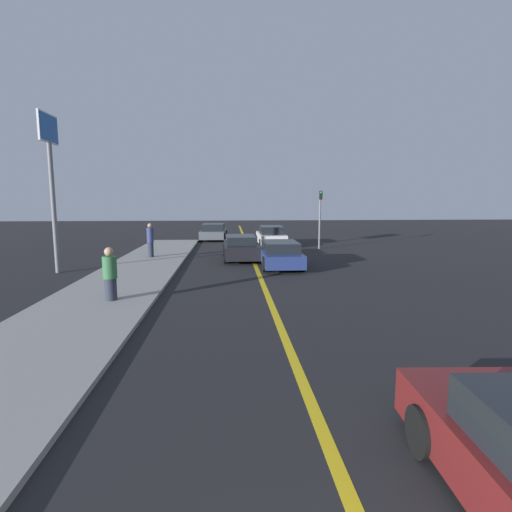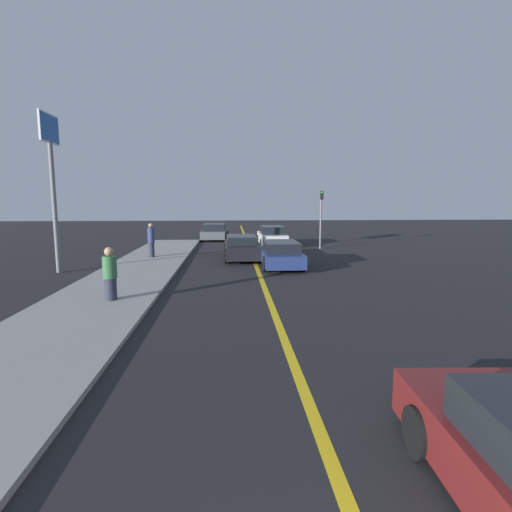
{
  "view_description": "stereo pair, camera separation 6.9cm",
  "coord_description": "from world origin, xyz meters",
  "views": [
    {
      "loc": [
        -1.28,
        -1.04,
        3.22
      ],
      "look_at": [
        -0.34,
        12.77,
        1.24
      ],
      "focal_mm": 28.0,
      "sensor_mm": 36.0,
      "label": 1
    },
    {
      "loc": [
        -1.21,
        -1.04,
        3.22
      ],
      "look_at": [
        -0.34,
        12.77,
        1.24
      ],
      "focal_mm": 28.0,
      "sensor_mm": 36.0,
      "label": 2
    }
  ],
  "objects": [
    {
      "name": "car_ahead_center",
      "position": [
        1.16,
        17.73,
        0.61
      ],
      "size": [
        1.91,
        4.34,
        1.23
      ],
      "rotation": [
        0.0,
        0.0,
        0.0
      ],
      "color": "navy",
      "rests_on": "ground_plane"
    },
    {
      "name": "car_parked_left_lot",
      "position": [
        1.64,
        26.48,
        0.66
      ],
      "size": [
        1.9,
        4.36,
        1.38
      ],
      "rotation": [
        0.0,
        0.0,
        0.01
      ],
      "color": "silver",
      "rests_on": "ground_plane"
    },
    {
      "name": "roadside_sign",
      "position": [
        -8.84,
        16.87,
        4.97
      ],
      "size": [
        0.2,
        1.77,
        6.79
      ],
      "color": "slate",
      "rests_on": "ground_plane"
    },
    {
      "name": "car_oncoming_far",
      "position": [
        -2.5,
        30.65,
        0.63
      ],
      "size": [
        2.16,
        3.93,
        1.3
      ],
      "rotation": [
        0.0,
        0.0,
        -0.05
      ],
      "color": "#4C5156",
      "rests_on": "ground_plane"
    },
    {
      "name": "traffic_light",
      "position": [
        4.61,
        24.49,
        2.32
      ],
      "size": [
        0.18,
        0.4,
        3.75
      ],
      "color": "slate",
      "rests_on": "ground_plane"
    },
    {
      "name": "road_center_line",
      "position": [
        0.0,
        18.0,
        0.0
      ],
      "size": [
        0.2,
        60.0,
        0.01
      ],
      "color": "gold",
      "rests_on": "ground_plane"
    },
    {
      "name": "pedestrian_mid_group",
      "position": [
        -5.51,
        20.66,
        1.03
      ],
      "size": [
        0.36,
        0.36,
        1.82
      ],
      "color": "#282D3D",
      "rests_on": "sidewalk_left"
    },
    {
      "name": "pedestrian_near_curb",
      "position": [
        -4.95,
        11.31,
        0.93
      ],
      "size": [
        0.43,
        0.43,
        1.65
      ],
      "color": "#282D3D",
      "rests_on": "sidewalk_left"
    },
    {
      "name": "car_far_distant",
      "position": [
        -0.66,
        20.2,
        0.65
      ],
      "size": [
        1.96,
        4.19,
        1.3
      ],
      "rotation": [
        0.0,
        0.0,
        0.03
      ],
      "color": "black",
      "rests_on": "ground_plane"
    },
    {
      "name": "sidewalk_left",
      "position": [
        -5.36,
        14.92,
        0.06
      ],
      "size": [
        3.47,
        29.83,
        0.12
      ],
      "color": "gray",
      "rests_on": "ground_plane"
    }
  ]
}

